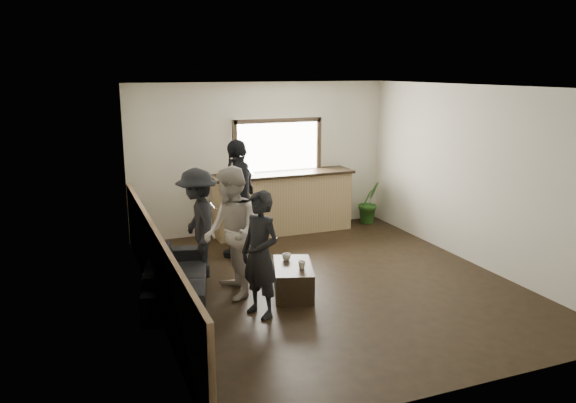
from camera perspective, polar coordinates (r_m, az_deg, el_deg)
name	(u,v)px	position (r m, az deg, el deg)	size (l,w,h in m)	color
ground	(330,282)	(8.28, 4.24, -8.18)	(5.00, 6.00, 0.01)	black
room_shell	(282,188)	(7.58, -0.60, 1.42)	(5.01, 6.01, 2.80)	silver
bar_counter	(282,199)	(10.58, -0.57, 0.27)	(2.70, 0.68, 2.13)	#A38558
sofa	(177,276)	(7.83, -11.17, -7.45)	(1.98, 0.77, 0.58)	black
coffee_table	(293,279)	(7.80, 0.52, -7.91)	(0.51, 0.92, 0.41)	black
cup_a	(286,257)	(7.92, -0.17, -5.65)	(0.12, 0.12, 0.09)	silver
cup_b	(302,265)	(7.60, 1.42, -6.46)	(0.11, 0.11, 0.10)	silver
potted_plant	(369,202)	(11.36, 8.26, -0.05)	(0.47, 0.38, 0.86)	#2D6623
person_a	(260,255)	(6.96, -2.84, -5.41)	(0.59, 0.69, 1.60)	black
person_b	(231,233)	(7.54, -5.79, -3.22)	(0.70, 0.89, 1.79)	beige
person_c	(198,223)	(8.36, -9.14, -2.20)	(0.66, 1.08, 1.64)	black
person_d	(239,198)	(9.20, -5.04, 0.34)	(1.07, 1.19, 1.94)	black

